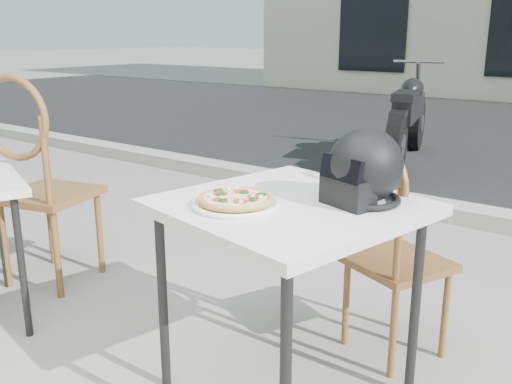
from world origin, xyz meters
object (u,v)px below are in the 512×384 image
Objects in this scene: plate at (236,204)px; cafe_chair_side at (35,172)px; pizza at (236,198)px; cafe_table_main at (289,220)px; helmet at (364,170)px; motorcycle at (408,119)px; cafe_chair_main at (387,238)px.

plate is 0.29× the size of cafe_chair_side.
plate is 0.98× the size of pizza.
helmet is at bearing 34.36° from cafe_table_main.
plate is at bearing -89.77° from motorcycle.
pizza reaches higher than cafe_table_main.
motorcycle reaches higher than helmet.
cafe_table_main is 1.60m from cafe_chair_side.
helmet reaches higher than pizza.
plate is (-0.11, -0.16, 0.08)m from cafe_table_main.
pizza is 0.17× the size of motorcycle.
plate is 0.35× the size of cafe_chair_main.
motorcycle reaches higher than cafe_chair_main.
cafe_chair_main is at bearing -83.34° from motorcycle.
cafe_chair_main is (0.30, 0.62, -0.24)m from plate.
cafe_table_main is 4.34m from motorcycle.
cafe_chair_main is 3.96m from motorcycle.
motorcycle is at bearing 106.53° from cafe_table_main.
cafe_table_main is 0.22m from pizza.
plate is 0.73m from cafe_chair_main.
motorcycle is (-1.12, 4.32, -0.34)m from pizza.
pizza is at bearing 97.45° from plate.
cafe_table_main is at bearing 165.06° from cafe_chair_side.
pizza is 0.73m from cafe_chair_main.
plate is 4.47m from motorcycle.
cafe_table_main is 0.46× the size of motorcycle.
pizza is 0.36× the size of cafe_chair_main.
plate is at bearing 158.88° from cafe_chair_side.
motorcycle is (-1.42, 3.70, -0.07)m from cafe_chair_main.
cafe_chair_side reaches higher than motorcycle.
helmet reaches higher than plate.
cafe_table_main is 1.00× the size of cafe_chair_main.
cafe_table_main is at bearing 54.45° from pizza.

